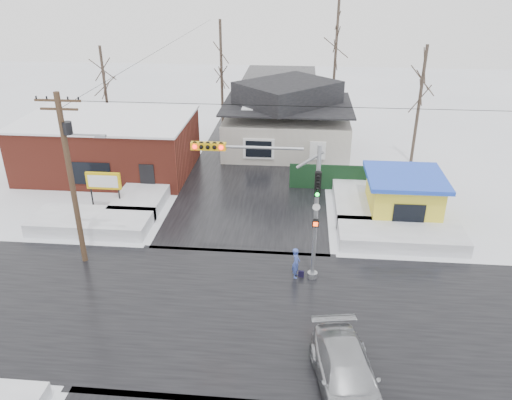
# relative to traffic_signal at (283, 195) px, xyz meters

# --- Properties ---
(ground) EXTENTS (120.00, 120.00, 0.00)m
(ground) POSITION_rel_traffic_signal_xyz_m (-2.43, -2.97, -4.54)
(ground) COLOR white
(ground) RESTS_ON ground
(road_ns) EXTENTS (10.00, 120.00, 0.02)m
(road_ns) POSITION_rel_traffic_signal_xyz_m (-2.43, -2.97, -4.53)
(road_ns) COLOR black
(road_ns) RESTS_ON ground
(road_ew) EXTENTS (120.00, 10.00, 0.02)m
(road_ew) POSITION_rel_traffic_signal_xyz_m (-2.43, -2.97, -4.53)
(road_ew) COLOR black
(road_ew) RESTS_ON ground
(snowbank_nw) EXTENTS (7.00, 3.00, 0.80)m
(snowbank_nw) POSITION_rel_traffic_signal_xyz_m (-11.43, 4.03, -4.14)
(snowbank_nw) COLOR white
(snowbank_nw) RESTS_ON ground
(snowbank_ne) EXTENTS (7.00, 3.00, 0.80)m
(snowbank_ne) POSITION_rel_traffic_signal_xyz_m (6.57, 4.03, -4.14)
(snowbank_ne) COLOR white
(snowbank_ne) RESTS_ON ground
(snowbank_nside_w) EXTENTS (3.00, 8.00, 0.80)m
(snowbank_nside_w) POSITION_rel_traffic_signal_xyz_m (-9.43, 9.03, -4.14)
(snowbank_nside_w) COLOR white
(snowbank_nside_w) RESTS_ON ground
(snowbank_nside_e) EXTENTS (3.00, 8.00, 0.80)m
(snowbank_nside_e) POSITION_rel_traffic_signal_xyz_m (4.57, 9.03, -4.14)
(snowbank_nside_e) COLOR white
(snowbank_nside_e) RESTS_ON ground
(traffic_signal) EXTENTS (6.05, 0.68, 7.00)m
(traffic_signal) POSITION_rel_traffic_signal_xyz_m (0.00, 0.00, 0.00)
(traffic_signal) COLOR gray
(traffic_signal) RESTS_ON ground
(utility_pole) EXTENTS (3.15, 0.44, 9.00)m
(utility_pole) POSITION_rel_traffic_signal_xyz_m (-10.36, 0.53, 0.57)
(utility_pole) COLOR #382619
(utility_pole) RESTS_ON ground
(brick_building) EXTENTS (12.20, 8.20, 4.12)m
(brick_building) POSITION_rel_traffic_signal_xyz_m (-13.43, 13.03, -2.46)
(brick_building) COLOR maroon
(brick_building) RESTS_ON ground
(marquee_sign) EXTENTS (2.20, 0.21, 2.55)m
(marquee_sign) POSITION_rel_traffic_signal_xyz_m (-11.43, 6.53, -2.62)
(marquee_sign) COLOR black
(marquee_sign) RESTS_ON ground
(house) EXTENTS (10.40, 8.40, 5.76)m
(house) POSITION_rel_traffic_signal_xyz_m (-0.43, 19.03, -1.92)
(house) COLOR beige
(house) RESTS_ON ground
(kiosk) EXTENTS (4.60, 4.60, 2.88)m
(kiosk) POSITION_rel_traffic_signal_xyz_m (7.07, 7.03, -3.08)
(kiosk) COLOR yellow
(kiosk) RESTS_ON ground
(fence) EXTENTS (8.00, 0.12, 1.80)m
(fence) POSITION_rel_traffic_signal_xyz_m (4.07, 11.03, -3.64)
(fence) COLOR black
(fence) RESTS_ON ground
(tree_far_left) EXTENTS (3.00, 3.00, 10.00)m
(tree_far_left) POSITION_rel_traffic_signal_xyz_m (-6.43, 23.03, 3.41)
(tree_far_left) COLOR #332821
(tree_far_left) RESTS_ON ground
(tree_far_mid) EXTENTS (3.00, 3.00, 12.00)m
(tree_far_mid) POSITION_rel_traffic_signal_xyz_m (3.57, 25.03, 5.00)
(tree_far_mid) COLOR #332821
(tree_far_mid) RESTS_ON ground
(tree_far_right) EXTENTS (3.00, 3.00, 9.00)m
(tree_far_right) POSITION_rel_traffic_signal_xyz_m (9.57, 17.03, 2.62)
(tree_far_right) COLOR #332821
(tree_far_right) RESTS_ON ground
(tree_far_west) EXTENTS (3.00, 3.00, 8.00)m
(tree_far_west) POSITION_rel_traffic_signal_xyz_m (-16.43, 21.03, 1.82)
(tree_far_west) COLOR #332821
(tree_far_west) RESTS_ON ground
(pedestrian) EXTENTS (0.40, 0.60, 1.63)m
(pedestrian) POSITION_rel_traffic_signal_xyz_m (0.73, 0.01, -3.73)
(pedestrian) COLOR #3B4FA7
(pedestrian) RESTS_ON ground
(car) EXTENTS (2.95, 5.50, 1.52)m
(car) POSITION_rel_traffic_signal_xyz_m (2.71, -7.28, -3.78)
(car) COLOR #A5A7AC
(car) RESTS_ON ground
(shopping_bag) EXTENTS (0.29, 0.14, 0.35)m
(shopping_bag) POSITION_rel_traffic_signal_xyz_m (1.00, 0.01, -4.36)
(shopping_bag) COLOR black
(shopping_bag) RESTS_ON ground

